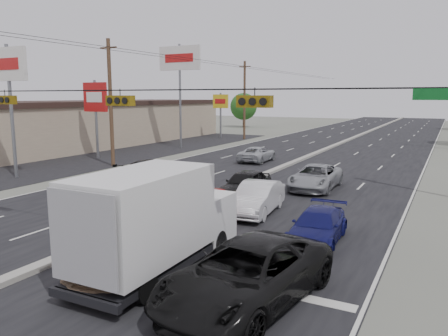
{
  "coord_description": "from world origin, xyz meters",
  "views": [
    {
      "loc": [
        11.63,
        -11.69,
        5.61
      ],
      "look_at": [
        2.07,
        6.54,
        2.2
      ],
      "focal_mm": 35.0,
      "sensor_mm": 36.0,
      "label": 1
    }
  ],
  "objects_px": {
    "pole_sign_near": "(9,75)",
    "red_sedan": "(193,206)",
    "pole_sign_far": "(221,105)",
    "queue_car_c": "(315,177)",
    "utility_pole_left_b": "(111,102)",
    "queue_car_d": "(317,227)",
    "utility_pole_left_c": "(244,100)",
    "tan_sedan": "(139,247)",
    "black_suv": "(247,275)",
    "queue_car_b": "(257,198)",
    "queue_car_a": "(245,185)",
    "tree_left_far": "(244,107)",
    "pole_sign_billboard": "(180,65)",
    "pole_sign_mid": "(95,101)",
    "oncoming_far": "(257,154)",
    "oncoming_near": "(154,172)",
    "box_truck": "(156,220)"
  },
  "relations": [
    {
      "from": "pole_sign_near",
      "to": "red_sedan",
      "type": "distance_m",
      "value": 18.07
    },
    {
      "from": "pole_sign_far",
      "to": "queue_car_c",
      "type": "bearing_deg",
      "value": -51.9
    },
    {
      "from": "utility_pole_left_b",
      "to": "queue_car_d",
      "type": "height_order",
      "value": "utility_pole_left_b"
    },
    {
      "from": "red_sedan",
      "to": "utility_pole_left_c",
      "type": "bearing_deg",
      "value": 118.92
    },
    {
      "from": "tan_sedan",
      "to": "red_sedan",
      "type": "xyz_separation_m",
      "value": [
        -1.43,
        5.59,
        -0.08
      ]
    },
    {
      "from": "black_suv",
      "to": "queue_car_b",
      "type": "xyz_separation_m",
      "value": [
        -3.44,
        8.66,
        -0.09
      ]
    },
    {
      "from": "black_suv",
      "to": "queue_car_a",
      "type": "relative_size",
      "value": 1.35
    },
    {
      "from": "pole_sign_far",
      "to": "queue_car_b",
      "type": "xyz_separation_m",
      "value": [
        19.56,
        -32.89,
        -3.65
      ]
    },
    {
      "from": "tan_sedan",
      "to": "utility_pole_left_b",
      "type": "bearing_deg",
      "value": 128.07
    },
    {
      "from": "tree_left_far",
      "to": "queue_car_a",
      "type": "bearing_deg",
      "value": -64.75
    },
    {
      "from": "pole_sign_near",
      "to": "queue_car_b",
      "type": "bearing_deg",
      "value": -2.73
    },
    {
      "from": "pole_sign_near",
      "to": "pole_sign_far",
      "type": "relative_size",
      "value": 1.5
    },
    {
      "from": "pole_sign_billboard",
      "to": "black_suv",
      "type": "bearing_deg",
      "value": -53.95
    },
    {
      "from": "utility_pole_left_c",
      "to": "pole_sign_far",
      "type": "bearing_deg",
      "value": -180.0
    },
    {
      "from": "queue_car_d",
      "to": "pole_sign_near",
      "type": "bearing_deg",
      "value": 167.83
    },
    {
      "from": "black_suv",
      "to": "queue_car_a",
      "type": "distance_m",
      "value": 12.48
    },
    {
      "from": "utility_pole_left_c",
      "to": "queue_car_d",
      "type": "xyz_separation_m",
      "value": [
        19.8,
        -35.68,
        -4.47
      ]
    },
    {
      "from": "queue_car_b",
      "to": "queue_car_c",
      "type": "relative_size",
      "value": 0.87
    },
    {
      "from": "tree_left_far",
      "to": "queue_car_c",
      "type": "relative_size",
      "value": 1.16
    },
    {
      "from": "pole_sign_mid",
      "to": "tree_left_far",
      "type": "height_order",
      "value": "pole_sign_mid"
    },
    {
      "from": "utility_pole_left_b",
      "to": "queue_car_b",
      "type": "xyz_separation_m",
      "value": [
        16.06,
        -7.89,
        -4.35
      ]
    },
    {
      "from": "red_sedan",
      "to": "queue_car_b",
      "type": "distance_m",
      "value": 3.31
    },
    {
      "from": "utility_pole_left_c",
      "to": "queue_car_a",
      "type": "height_order",
      "value": "utility_pole_left_c"
    },
    {
      "from": "queue_car_c",
      "to": "oncoming_far",
      "type": "height_order",
      "value": "queue_car_c"
    },
    {
      "from": "utility_pole_left_b",
      "to": "pole_sign_billboard",
      "type": "bearing_deg",
      "value": 98.75
    },
    {
      "from": "red_sedan",
      "to": "black_suv",
      "type": "height_order",
      "value": "black_suv"
    },
    {
      "from": "utility_pole_left_c",
      "to": "pole_sign_near",
      "type": "distance_m",
      "value": 32.15
    },
    {
      "from": "pole_sign_near",
      "to": "pole_sign_billboard",
      "type": "bearing_deg",
      "value": 88.57
    },
    {
      "from": "red_sedan",
      "to": "queue_car_c",
      "type": "height_order",
      "value": "red_sedan"
    },
    {
      "from": "oncoming_near",
      "to": "pole_sign_billboard",
      "type": "bearing_deg",
      "value": -55.72
    },
    {
      "from": "pole_sign_near",
      "to": "red_sedan",
      "type": "xyz_separation_m",
      "value": [
        16.57,
        -3.53,
        -6.28
      ]
    },
    {
      "from": "utility_pole_left_c",
      "to": "black_suv",
      "type": "bearing_deg",
      "value": -64.85
    },
    {
      "from": "pole_sign_mid",
      "to": "oncoming_near",
      "type": "distance_m",
      "value": 14.5
    },
    {
      "from": "queue_car_d",
      "to": "oncoming_far",
      "type": "distance_m",
      "value": 21.05
    },
    {
      "from": "pole_sign_billboard",
      "to": "utility_pole_left_c",
      "type": "bearing_deg",
      "value": 80.54
    },
    {
      "from": "queue_car_a",
      "to": "queue_car_c",
      "type": "bearing_deg",
      "value": 54.73
    },
    {
      "from": "tan_sedan",
      "to": "queue_car_d",
      "type": "bearing_deg",
      "value": 45.85
    },
    {
      "from": "box_truck",
      "to": "queue_car_b",
      "type": "relative_size",
      "value": 1.46
    },
    {
      "from": "black_suv",
      "to": "queue_car_b",
      "type": "relative_size",
      "value": 1.32
    },
    {
      "from": "pole_sign_far",
      "to": "box_truck",
      "type": "bearing_deg",
      "value": -64.47
    },
    {
      "from": "red_sedan",
      "to": "black_suv",
      "type": "xyz_separation_m",
      "value": [
        5.43,
        -6.01,
        0.1
      ]
    },
    {
      "from": "tan_sedan",
      "to": "oncoming_near",
      "type": "xyz_separation_m",
      "value": [
        -8.21,
        11.88,
        -0.04
      ]
    },
    {
      "from": "queue_car_a",
      "to": "pole_sign_near",
      "type": "bearing_deg",
      "value": -175.43
    },
    {
      "from": "pole_sign_mid",
      "to": "pole_sign_billboard",
      "type": "relative_size",
      "value": 0.64
    },
    {
      "from": "pole_sign_billboard",
      "to": "oncoming_far",
      "type": "relative_size",
      "value": 2.36
    },
    {
      "from": "tree_left_far",
      "to": "queue_car_a",
      "type": "height_order",
      "value": "tree_left_far"
    },
    {
      "from": "queue_car_b",
      "to": "pole_sign_billboard",
      "type": "bearing_deg",
      "value": 125.26
    },
    {
      "from": "box_truck",
      "to": "oncoming_far",
      "type": "xyz_separation_m",
      "value": [
        -6.64,
        23.44,
        -1.08
      ]
    },
    {
      "from": "red_sedan",
      "to": "queue_car_d",
      "type": "relative_size",
      "value": 1.03
    },
    {
      "from": "pole_sign_billboard",
      "to": "queue_car_c",
      "type": "relative_size",
      "value": 2.09
    }
  ]
}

